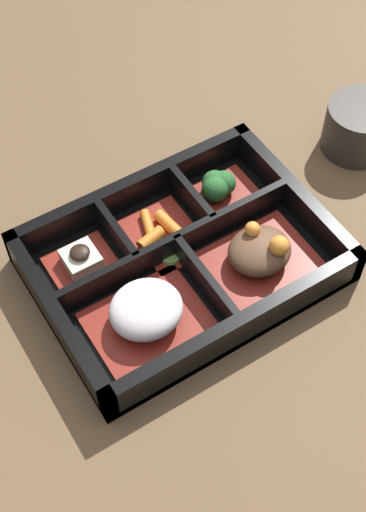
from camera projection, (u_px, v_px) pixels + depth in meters
The scene contains 10 objects.
ground_plane at pixel (183, 269), 0.77m from camera, with size 3.00×3.00×0.00m, color brown.
bento_base at pixel (183, 267), 0.77m from camera, with size 0.31×0.22×0.01m.
bento_rim at pixel (181, 255), 0.75m from camera, with size 0.31×0.22×0.05m.
bowl_stew at pixel (260, 253), 0.75m from camera, with size 0.12×0.09×0.05m.
bowl_rice at pixel (146, 312), 0.70m from camera, with size 0.12×0.09×0.04m.
bowl_greens at pixel (219, 187), 0.80m from camera, with size 0.07×0.06×0.04m.
bowl_carrots at pixel (158, 229), 0.78m from camera, with size 0.07×0.07×0.02m.
bowl_tofu at pixel (82, 261), 0.75m from camera, with size 0.07×0.06×0.03m.
bowl_pickles at pixel (170, 255), 0.76m from camera, with size 0.04×0.04×0.01m.
tea_cup at pixel (359, 127), 0.85m from camera, with size 0.08×0.08×0.06m.
Camera 1 is at (0.23, 0.37, 0.63)m, focal length 50.00 mm.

